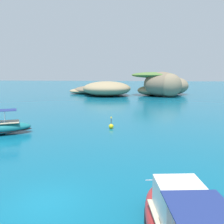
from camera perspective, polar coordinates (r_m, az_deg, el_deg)
The scene contains 4 objects.
ground_plane at distance 13.89m, azimuth -14.76°, elevation -19.33°, with size 400.00×400.00×0.00m, color #0C5B7A.
islet_large at distance 74.56m, azimuth 11.75°, elevation 6.17°, with size 18.33×19.90×6.88m.
islet_small at distance 75.85m, azimuth -2.15°, elevation 5.15°, with size 24.27×23.42×4.20m.
channel_buoy at distance 29.63m, azimuth -0.19°, elevation -3.16°, with size 0.56×0.56×1.48m.
Camera 1 is at (4.78, -11.31, 6.49)m, focal length 40.20 mm.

